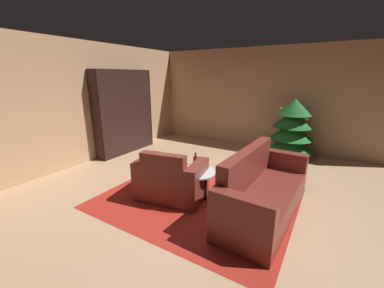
{
  "coord_description": "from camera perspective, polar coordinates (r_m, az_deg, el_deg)",
  "views": [
    {
      "loc": [
        1.66,
        -3.23,
        1.96
      ],
      "look_at": [
        -0.39,
        0.16,
        0.82
      ],
      "focal_mm": 22.15,
      "sensor_mm": 36.0,
      "label": 1
    }
  ],
  "objects": [
    {
      "name": "couch_red",
      "position": [
        3.65,
        16.52,
        -11.28
      ],
      "size": [
        0.85,
        2.07,
        0.95
      ],
      "color": "maroon",
      "rests_on": "ground"
    },
    {
      "name": "decorated_tree",
      "position": [
        6.28,
        22.94,
        3.53
      ],
      "size": [
        1.13,
        1.13,
        1.45
      ],
      "color": "brown",
      "rests_on": "ground"
    },
    {
      "name": "bookshelf_unit",
      "position": [
        6.49,
        -15.12,
        7.34
      ],
      "size": [
        0.33,
        1.73,
        2.11
      ],
      "color": "black",
      "rests_on": "ground"
    },
    {
      "name": "bottle_on_table",
      "position": [
        3.98,
        0.83,
        -4.24
      ],
      "size": [
        0.08,
        0.08,
        0.26
      ],
      "color": "maroon",
      "rests_on": "coffee_table"
    },
    {
      "name": "book_stack_on_table",
      "position": [
        3.86,
        0.39,
        -6.07
      ],
      "size": [
        0.25,
        0.18,
        0.07
      ],
      "color": "#38784B",
      "rests_on": "coffee_table"
    },
    {
      "name": "coffee_table",
      "position": [
        3.87,
        0.99,
        -7.29
      ],
      "size": [
        0.64,
        0.64,
        0.47
      ],
      "color": "black",
      "rests_on": "ground"
    },
    {
      "name": "armchair_red",
      "position": [
        3.93,
        -5.15,
        -8.82
      ],
      "size": [
        1.18,
        0.88,
        0.85
      ],
      "color": "maroon",
      "rests_on": "ground"
    },
    {
      "name": "wall_left",
      "position": [
        5.88,
        -25.49,
        8.66
      ],
      "size": [
        0.06,
        6.89,
        2.71
      ],
      "primitive_type": "cube",
      "color": "tan",
      "rests_on": "ground"
    },
    {
      "name": "ground_plane",
      "position": [
        4.13,
        3.63,
        -12.29
      ],
      "size": [
        8.12,
        8.12,
        0.0
      ],
      "primitive_type": "plane",
      "color": "tan"
    },
    {
      "name": "wall_back",
      "position": [
        6.88,
        17.39,
        10.34
      ],
      "size": [
        6.51,
        0.06,
        2.71
      ],
      "primitive_type": "cube",
      "color": "tan",
      "rests_on": "ground"
    },
    {
      "name": "area_rug",
      "position": [
        4.05,
        1.47,
        -12.77
      ],
      "size": [
        3.0,
        2.54,
        0.01
      ],
      "primitive_type": "cube",
      "color": "#A4251C",
      "rests_on": "ground"
    }
  ]
}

